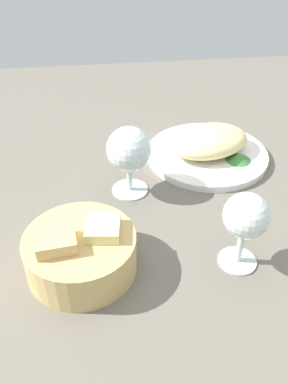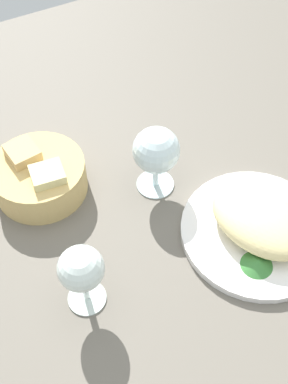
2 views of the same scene
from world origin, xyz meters
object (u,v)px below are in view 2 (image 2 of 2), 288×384
Objects in this scene: wine_glass_far at (81,271)px; plate at (256,232)px; bread_basket at (39,176)px; wine_glass_near at (156,152)px.

plate is at bearing -95.52° from wine_glass_far.
bread_basket is 1.25× the size of wine_glass_near.
bread_basket is at bearing 46.53° from plate.
plate is 20.95cm from wine_glass_near.
wine_glass_far reaches higher than bread_basket.
plate is 30.24cm from wine_glass_far.
wine_glass_near is at bearing -116.19° from bread_basket.
wine_glass_far is at bearing 175.68° from bread_basket.
wine_glass_near is 24.36cm from wine_glass_far.
plate is 1.99× the size of wine_glass_far.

